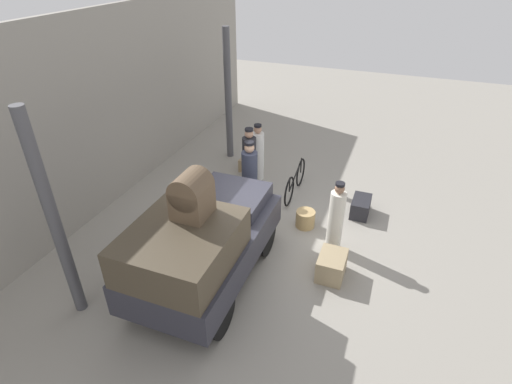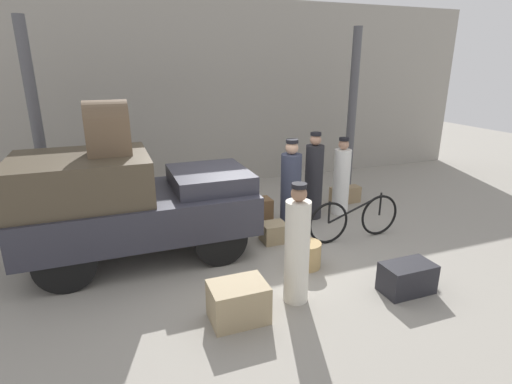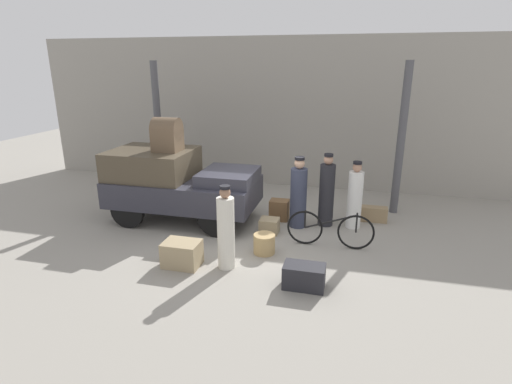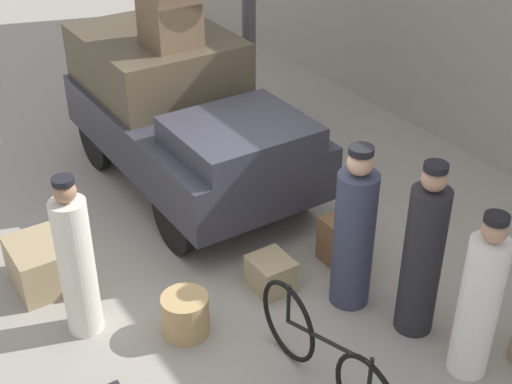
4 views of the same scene
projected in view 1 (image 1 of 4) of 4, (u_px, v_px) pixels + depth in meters
The scene contains 17 objects.
ground_plane at pixel (261, 233), 9.10m from camera, with size 30.00×30.00×0.00m, color gray.
station_building_facade at pixel (96, 117), 9.16m from camera, with size 16.00×0.15×4.50m.
canopy_pillar_left at pixel (54, 222), 6.24m from camera, with size 0.20×0.20×3.80m.
canopy_pillar_right at pixel (228, 96), 11.50m from camera, with size 0.20×0.20×3.80m.
truck at pixel (202, 244), 7.26m from camera, with size 3.56×1.79×1.73m.
bicycle at pixel (295, 181), 10.34m from camera, with size 1.82×0.04×0.81m.
wicker_basket at pixel (305, 219), 9.24m from camera, with size 0.44×0.44×0.40m.
porter_lifting_near_truck at pixel (258, 154), 10.90m from camera, with size 0.34×0.34×1.60m.
porter_with_bicycle at pixel (249, 162), 10.34m from camera, with size 0.36×0.36×1.75m.
porter_standing_middle at pixel (336, 219), 8.27m from camera, with size 0.33×0.33×1.63m.
conductor_in_dark_uniform at pixel (250, 176), 9.78m from camera, with size 0.39×0.39×1.70m.
suitcase_small_leather at pixel (361, 207), 9.66m from camera, with size 0.72×0.42×0.42m.
trunk_wicker_pale at pixel (230, 202), 9.74m from camera, with size 0.46×0.36×0.51m.
suitcase_tan_flat at pixel (247, 162), 11.72m from camera, with size 0.69×0.27×0.37m.
suitcase_black_upright at pixel (332, 266), 7.82m from camera, with size 0.69×0.51×0.49m.
trunk_umber_medium at pixel (262, 214), 9.48m from camera, with size 0.43×0.38×0.34m.
trunk_on_truck_roof at pixel (192, 195), 6.51m from camera, with size 0.62×0.56×0.79m.
Camera 1 is at (-6.82, -2.48, 5.57)m, focal length 28.00 mm.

